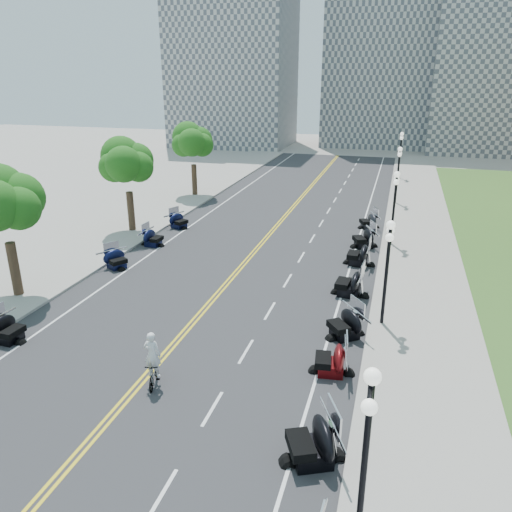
# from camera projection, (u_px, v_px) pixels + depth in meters

# --- Properties ---
(ground) EXTENTS (160.00, 160.00, 0.00)m
(ground) POSITION_uv_depth(u_px,v_px,m) (177.00, 341.00, 21.99)
(ground) COLOR gray
(road) EXTENTS (16.00, 90.00, 0.01)m
(road) POSITION_uv_depth(u_px,v_px,m) (244.00, 263.00, 31.01)
(road) COLOR #333335
(road) RESTS_ON ground
(centerline_yellow_a) EXTENTS (0.12, 90.00, 0.00)m
(centerline_yellow_a) POSITION_uv_depth(u_px,v_px,m) (243.00, 263.00, 31.04)
(centerline_yellow_a) COLOR yellow
(centerline_yellow_a) RESTS_ON road
(centerline_yellow_b) EXTENTS (0.12, 90.00, 0.00)m
(centerline_yellow_b) POSITION_uv_depth(u_px,v_px,m) (246.00, 263.00, 30.98)
(centerline_yellow_b) COLOR yellow
(centerline_yellow_b) RESTS_ON road
(edge_line_north) EXTENTS (0.12, 90.00, 0.00)m
(edge_line_north) POSITION_uv_depth(u_px,v_px,m) (348.00, 274.00, 29.34)
(edge_line_north) COLOR white
(edge_line_north) RESTS_ON road
(edge_line_south) EXTENTS (0.12, 90.00, 0.00)m
(edge_line_south) POSITION_uv_depth(u_px,v_px,m) (151.00, 253.00, 32.68)
(edge_line_south) COLOR white
(edge_line_south) RESTS_ON road
(lane_dash_4) EXTENTS (0.12, 2.00, 0.00)m
(lane_dash_4) POSITION_uv_depth(u_px,v_px,m) (161.00, 495.00, 13.94)
(lane_dash_4) COLOR white
(lane_dash_4) RESTS_ON road
(lane_dash_5) EXTENTS (0.12, 2.00, 0.00)m
(lane_dash_5) POSITION_uv_depth(u_px,v_px,m) (212.00, 408.00, 17.55)
(lane_dash_5) COLOR white
(lane_dash_5) RESTS_ON road
(lane_dash_6) EXTENTS (0.12, 2.00, 0.00)m
(lane_dash_6) POSITION_uv_depth(u_px,v_px,m) (246.00, 351.00, 21.16)
(lane_dash_6) COLOR white
(lane_dash_6) RESTS_ON road
(lane_dash_7) EXTENTS (0.12, 2.00, 0.00)m
(lane_dash_7) POSITION_uv_depth(u_px,v_px,m) (270.00, 311.00, 24.76)
(lane_dash_7) COLOR white
(lane_dash_7) RESTS_ON road
(lane_dash_8) EXTENTS (0.12, 2.00, 0.00)m
(lane_dash_8) POSITION_uv_depth(u_px,v_px,m) (288.00, 281.00, 28.37)
(lane_dash_8) COLOR white
(lane_dash_8) RESTS_ON road
(lane_dash_9) EXTENTS (0.12, 2.00, 0.00)m
(lane_dash_9) POSITION_uv_depth(u_px,v_px,m) (301.00, 257.00, 31.98)
(lane_dash_9) COLOR white
(lane_dash_9) RESTS_ON road
(lane_dash_10) EXTENTS (0.12, 2.00, 0.00)m
(lane_dash_10) POSITION_uv_depth(u_px,v_px,m) (312.00, 238.00, 35.58)
(lane_dash_10) COLOR white
(lane_dash_10) RESTS_ON road
(lane_dash_11) EXTENTS (0.12, 2.00, 0.00)m
(lane_dash_11) POSITION_uv_depth(u_px,v_px,m) (321.00, 223.00, 39.19)
(lane_dash_11) COLOR white
(lane_dash_11) RESTS_ON road
(lane_dash_12) EXTENTS (0.12, 2.00, 0.00)m
(lane_dash_12) POSITION_uv_depth(u_px,v_px,m) (329.00, 211.00, 42.80)
(lane_dash_12) COLOR white
(lane_dash_12) RESTS_ON road
(lane_dash_13) EXTENTS (0.12, 2.00, 0.00)m
(lane_dash_13) POSITION_uv_depth(u_px,v_px,m) (335.00, 200.00, 46.40)
(lane_dash_13) COLOR white
(lane_dash_13) RESTS_ON road
(lane_dash_14) EXTENTS (0.12, 2.00, 0.00)m
(lane_dash_14) POSITION_uv_depth(u_px,v_px,m) (340.00, 191.00, 50.01)
(lane_dash_14) COLOR white
(lane_dash_14) RESTS_ON road
(lane_dash_15) EXTENTS (0.12, 2.00, 0.00)m
(lane_dash_15) POSITION_uv_depth(u_px,v_px,m) (345.00, 183.00, 53.62)
(lane_dash_15) COLOR white
(lane_dash_15) RESTS_ON road
(lane_dash_16) EXTENTS (0.12, 2.00, 0.00)m
(lane_dash_16) POSITION_uv_depth(u_px,v_px,m) (349.00, 176.00, 57.22)
(lane_dash_16) COLOR white
(lane_dash_16) RESTS_ON road
(lane_dash_17) EXTENTS (0.12, 2.00, 0.00)m
(lane_dash_17) POSITION_uv_depth(u_px,v_px,m) (353.00, 170.00, 60.83)
(lane_dash_17) COLOR white
(lane_dash_17) RESTS_ON road
(lane_dash_18) EXTENTS (0.12, 2.00, 0.00)m
(lane_dash_18) POSITION_uv_depth(u_px,v_px,m) (356.00, 164.00, 64.44)
(lane_dash_18) COLOR white
(lane_dash_18) RESTS_ON road
(lane_dash_19) EXTENTS (0.12, 2.00, 0.00)m
(lane_dash_19) POSITION_uv_depth(u_px,v_px,m) (359.00, 160.00, 68.04)
(lane_dash_19) COLOR white
(lane_dash_19) RESTS_ON road
(sidewalk_north) EXTENTS (5.00, 90.00, 0.15)m
(sidewalk_north) POSITION_uv_depth(u_px,v_px,m) (421.00, 280.00, 28.25)
(sidewalk_north) COLOR #9E9991
(sidewalk_north) RESTS_ON ground
(sidewalk_south) EXTENTS (5.00, 90.00, 0.15)m
(sidewalk_south) POSITION_uv_depth(u_px,v_px,m) (97.00, 247.00, 33.72)
(sidewalk_south) COLOR #9E9991
(sidewalk_south) RESTS_ON ground
(distant_block_a) EXTENTS (18.00, 14.00, 26.00)m
(distant_block_a) POSITION_uv_depth(u_px,v_px,m) (233.00, 60.00, 78.11)
(distant_block_a) COLOR gray
(distant_block_a) RESTS_ON ground
(distant_block_b) EXTENTS (16.00, 12.00, 30.00)m
(distant_block_b) POSITION_uv_depth(u_px,v_px,m) (380.00, 46.00, 77.09)
(distant_block_b) COLOR gray
(distant_block_b) RESTS_ON ground
(distant_block_c) EXTENTS (20.00, 14.00, 22.00)m
(distant_block_c) POSITION_uv_depth(u_px,v_px,m) (506.00, 74.00, 71.07)
(distant_block_c) COLOR gray
(distant_block_c) RESTS_ON ground
(street_lamp_1) EXTENTS (0.50, 1.20, 4.90)m
(street_lamp_1) POSITION_uv_depth(u_px,v_px,m) (365.00, 461.00, 11.64)
(street_lamp_1) COLOR black
(street_lamp_1) RESTS_ON sidewalk_north
(street_lamp_2) EXTENTS (0.50, 1.20, 4.90)m
(street_lamp_2) POSITION_uv_depth(u_px,v_px,m) (386.00, 274.00, 22.46)
(street_lamp_2) COLOR black
(street_lamp_2) RESTS_ON sidewalk_north
(street_lamp_3) EXTENTS (0.50, 1.20, 4.90)m
(street_lamp_3) POSITION_uv_depth(u_px,v_px,m) (394.00, 209.00, 33.28)
(street_lamp_3) COLOR black
(street_lamp_3) RESTS_ON sidewalk_north
(street_lamp_4) EXTENTS (0.50, 1.20, 4.90)m
(street_lamp_4) POSITION_uv_depth(u_px,v_px,m) (398.00, 175.00, 44.10)
(street_lamp_4) COLOR black
(street_lamp_4) RESTS_ON sidewalk_north
(street_lamp_5) EXTENTS (0.50, 1.20, 4.90)m
(street_lamp_5) POSITION_uv_depth(u_px,v_px,m) (400.00, 155.00, 54.92)
(street_lamp_5) COLOR black
(street_lamp_5) RESTS_ON sidewalk_north
(tree_2) EXTENTS (4.80, 4.80, 9.20)m
(tree_2) POSITION_uv_depth(u_px,v_px,m) (4.00, 209.00, 24.77)
(tree_2) COLOR #235619
(tree_2) RESTS_ON sidewalk_south
(tree_3) EXTENTS (4.80, 4.80, 9.20)m
(tree_3) POSITION_uv_depth(u_px,v_px,m) (127.00, 168.00, 35.59)
(tree_3) COLOR #235619
(tree_3) RESTS_ON sidewalk_south
(tree_4) EXTENTS (4.80, 4.80, 9.20)m
(tree_4) POSITION_uv_depth(u_px,v_px,m) (193.00, 146.00, 46.41)
(tree_4) COLOR #235619
(tree_4) RESTS_ON sidewalk_south
(motorcycle_n_4) EXTENTS (2.97, 2.97, 1.56)m
(motorcycle_n_4) POSITION_uv_depth(u_px,v_px,m) (312.00, 440.00, 14.95)
(motorcycle_n_4) COLOR black
(motorcycle_n_4) RESTS_ON road
(motorcycle_n_5) EXTENTS (2.17, 2.17, 1.36)m
(motorcycle_n_5) POSITION_uv_depth(u_px,v_px,m) (331.00, 358.00, 19.43)
(motorcycle_n_5) COLOR #590A0C
(motorcycle_n_5) RESTS_ON road
(motorcycle_n_6) EXTENTS (2.85, 2.85, 1.42)m
(motorcycle_n_6) POSITION_uv_depth(u_px,v_px,m) (345.00, 323.00, 22.10)
(motorcycle_n_6) COLOR black
(motorcycle_n_6) RESTS_ON road
(motorcycle_n_7) EXTENTS (2.35, 2.35, 1.53)m
(motorcycle_n_7) POSITION_uv_depth(u_px,v_px,m) (350.00, 282.00, 26.30)
(motorcycle_n_7) COLOR black
(motorcycle_n_7) RESTS_ON road
(motorcycle_n_8) EXTENTS (2.20, 2.20, 1.48)m
(motorcycle_n_8) POSITION_uv_depth(u_px,v_px,m) (359.00, 253.00, 30.52)
(motorcycle_n_8) COLOR black
(motorcycle_n_8) RESTS_ON road
(motorcycle_n_9) EXTENTS (2.71, 2.71, 1.43)m
(motorcycle_n_9) POSITION_uv_depth(u_px,v_px,m) (364.00, 237.00, 33.59)
(motorcycle_n_9) COLOR black
(motorcycle_n_9) RESTS_ON road
(motorcycle_n_10) EXTENTS (2.40, 2.40, 1.27)m
(motorcycle_n_10) POSITION_uv_depth(u_px,v_px,m) (369.00, 220.00, 37.78)
(motorcycle_n_10) COLOR black
(motorcycle_n_10) RESTS_ON road
(motorcycle_s_5) EXTENTS (1.98, 1.98, 1.30)m
(motorcycle_s_5) POSITION_uv_depth(u_px,v_px,m) (7.00, 328.00, 21.78)
(motorcycle_s_5) COLOR black
(motorcycle_s_5) RESTS_ON road
(motorcycle_s_7) EXTENTS (2.45, 2.45, 1.25)m
(motorcycle_s_7) POSITION_uv_depth(u_px,v_px,m) (116.00, 258.00, 30.02)
(motorcycle_s_7) COLOR black
(motorcycle_s_7) RESTS_ON road
(motorcycle_s_8) EXTENTS (1.89, 1.89, 1.27)m
(motorcycle_s_8) POSITION_uv_depth(u_px,v_px,m) (153.00, 237.00, 33.92)
(motorcycle_s_8) COLOR black
(motorcycle_s_8) RESTS_ON road
(motorcycle_s_9) EXTENTS (2.33, 2.33, 1.25)m
(motorcycle_s_9) POSITION_uv_depth(u_px,v_px,m) (179.00, 220.00, 37.87)
(motorcycle_s_9) COLOR black
(motorcycle_s_9) RESTS_ON road
(bicycle) EXTENTS (0.93, 1.77, 1.03)m
(bicycle) POSITION_uv_depth(u_px,v_px,m) (154.00, 372.00, 18.79)
(bicycle) COLOR #A51414
(bicycle) RESTS_ON road
(cyclist_rider) EXTENTS (0.68, 0.44, 1.85)m
(cyclist_rider) POSITION_uv_depth(u_px,v_px,m) (151.00, 339.00, 18.29)
(cyclist_rider) COLOR white
(cyclist_rider) RESTS_ON bicycle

